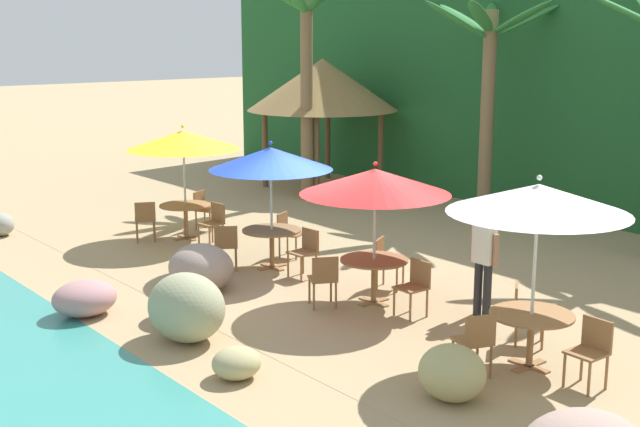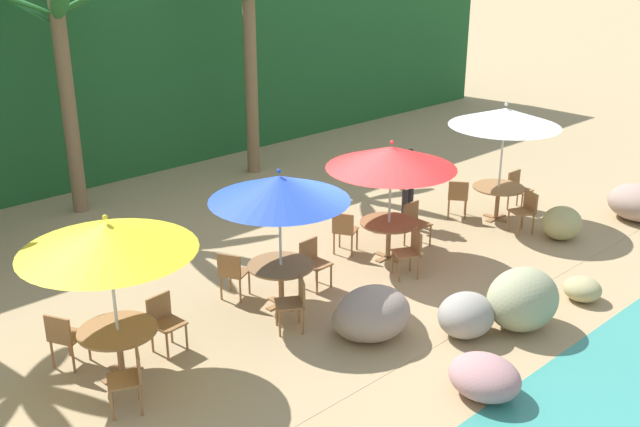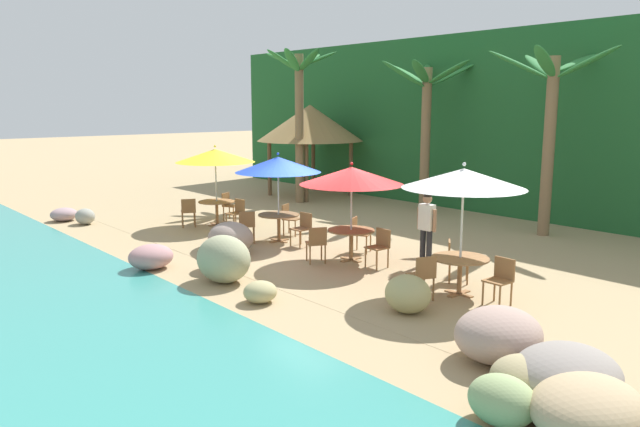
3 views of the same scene
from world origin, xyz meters
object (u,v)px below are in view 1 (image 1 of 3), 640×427
(chair_blue_inland, at_px, (287,231))
(umbrella_blue, at_px, (271,159))
(umbrella_white, at_px, (538,199))
(chair_blue_seaward, at_px, (306,249))
(chair_white_left, at_px, (476,340))
(palm_tree_second, at_px, (489,70))
(dining_table_blue, at_px, (272,236))
(waiter_in_white, at_px, (484,255))
(chair_red_inland, at_px, (385,259))
(dining_table_red, at_px, (374,267))
(umbrella_red, at_px, (375,182))
(chair_blue_left, at_px, (226,244))
(chair_white_seaward, at_px, (591,348))
(dining_table_yellow, at_px, (186,210))
(dining_table_white, at_px, (531,323))
(palm_tree_nearest, at_px, (306,53))
(chair_red_left, at_px, (324,277))
(chair_white_inland, at_px, (524,309))
(umbrella_yellow, at_px, (183,140))
(chair_yellow_inland, at_px, (203,207))
(chair_yellow_left, at_px, (145,218))
(palapa_hut, at_px, (322,85))
(chair_red_seaward, at_px, (415,284))
(chair_yellow_seaward, at_px, (214,221))

(chair_blue_inland, bearing_deg, umbrella_blue, -56.91)
(umbrella_white, bearing_deg, umbrella_blue, 178.28)
(chair_blue_seaward, bearing_deg, chair_white_left, -13.12)
(palm_tree_second, bearing_deg, dining_table_blue, -86.72)
(chair_blue_inland, distance_m, waiter_in_white, 4.76)
(umbrella_blue, bearing_deg, chair_red_inland, 18.83)
(dining_table_red, bearing_deg, umbrella_red, -90.00)
(chair_blue_left, xyz_separation_m, palm_tree_second, (0.00, 7.24, 2.97))
(chair_white_seaward, bearing_deg, dining_table_yellow, 179.76)
(umbrella_white, relative_size, dining_table_white, 2.33)
(palm_tree_nearest, bearing_deg, chair_white_seaward, -22.10)
(chair_red_left, xyz_separation_m, chair_white_inland, (2.97, 1.18, 0.00))
(chair_red_inland, xyz_separation_m, chair_white_seaward, (4.58, -0.88, 0.00))
(umbrella_blue, relative_size, dining_table_white, 2.17)
(umbrella_yellow, distance_m, chair_blue_inland, 3.11)
(chair_yellow_inland, bearing_deg, palm_tree_second, 61.99)
(chair_blue_seaward, distance_m, palm_tree_second, 7.10)
(umbrella_yellow, relative_size, dining_table_red, 2.21)
(umbrella_yellow, xyz_separation_m, chair_red_inland, (5.25, 0.84, -1.61))
(palm_tree_nearest, bearing_deg, dining_table_white, -23.97)
(umbrella_yellow, xyz_separation_m, chair_white_inland, (8.39, 0.51, -1.61))
(chair_yellow_inland, bearing_deg, umbrella_yellow, -57.43)
(chair_white_left, distance_m, palm_tree_nearest, 12.33)
(chair_yellow_left, relative_size, chair_red_left, 1.00)
(palapa_hut, bearing_deg, chair_red_inland, -33.02)
(chair_white_seaward, bearing_deg, umbrella_white, -175.60)
(palm_tree_second, bearing_deg, umbrella_blue, -86.72)
(chair_red_seaward, distance_m, chair_white_inland, 1.84)
(dining_table_white, height_order, waiter_in_white, waiter_in_white)
(palapa_hut, bearing_deg, palm_tree_nearest, -53.26)
(chair_red_left, height_order, umbrella_white, umbrella_white)
(chair_yellow_seaward, relative_size, chair_yellow_left, 1.00)
(chair_red_left, bearing_deg, palm_tree_second, 111.10)
(dining_table_yellow, relative_size, palapa_hut, 0.26)
(chair_red_left, bearing_deg, chair_white_inland, 21.70)
(dining_table_red, xyz_separation_m, waiter_in_white, (1.54, 0.85, 0.37))
(umbrella_blue, distance_m, waiter_in_white, 4.49)
(chair_blue_left, distance_m, chair_red_seaward, 4.05)
(chair_blue_seaward, bearing_deg, umbrella_yellow, -176.87)
(chair_yellow_left, height_order, palm_tree_nearest, palm_tree_nearest)
(palm_tree_nearest, bearing_deg, chair_blue_inland, -42.12)
(chair_yellow_inland, height_order, umbrella_blue, umbrella_blue)
(umbrella_yellow, bearing_deg, dining_table_red, 1.28)
(umbrella_red, distance_m, palm_tree_nearest, 8.91)
(chair_blue_inland, height_order, chair_white_left, same)
(chair_yellow_left, relative_size, chair_blue_seaward, 1.00)
(chair_blue_seaward, bearing_deg, dining_table_blue, -170.64)
(chair_blue_seaward, xyz_separation_m, chair_white_seaward, (5.98, -0.25, 0.00))
(chair_red_inland, height_order, palapa_hut, palapa_hut)
(chair_white_seaward, xyz_separation_m, palapa_hut, (-12.62, 6.11, 2.38))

